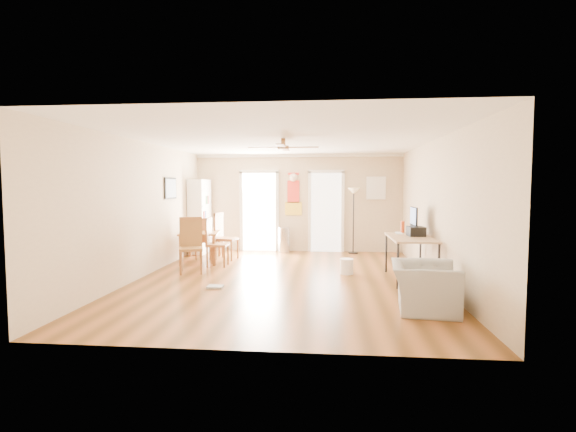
# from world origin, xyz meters

# --- Properties ---
(floor) EXTENTS (7.00, 7.00, 0.00)m
(floor) POSITION_xyz_m (0.00, 0.00, 0.00)
(floor) COLOR brown
(floor) RESTS_ON ground
(ceiling) EXTENTS (5.50, 7.00, 0.00)m
(ceiling) POSITION_xyz_m (0.00, 0.00, 2.60)
(ceiling) COLOR silver
(ceiling) RESTS_ON floor
(wall_back) EXTENTS (5.50, 0.04, 2.60)m
(wall_back) POSITION_xyz_m (0.00, 3.50, 1.30)
(wall_back) COLOR beige
(wall_back) RESTS_ON floor
(wall_front) EXTENTS (5.50, 0.04, 2.60)m
(wall_front) POSITION_xyz_m (0.00, -3.50, 1.30)
(wall_front) COLOR beige
(wall_front) RESTS_ON floor
(wall_left) EXTENTS (0.04, 7.00, 2.60)m
(wall_left) POSITION_xyz_m (-2.75, 0.00, 1.30)
(wall_left) COLOR beige
(wall_left) RESTS_ON floor
(wall_right) EXTENTS (0.04, 7.00, 2.60)m
(wall_right) POSITION_xyz_m (2.75, 0.00, 1.30)
(wall_right) COLOR beige
(wall_right) RESTS_ON floor
(crown_molding) EXTENTS (5.50, 7.00, 0.08)m
(crown_molding) POSITION_xyz_m (0.00, 0.00, 2.56)
(crown_molding) COLOR white
(crown_molding) RESTS_ON wall_back
(kitchen_doorway) EXTENTS (0.90, 0.10, 2.10)m
(kitchen_doorway) POSITION_xyz_m (-1.05, 3.48, 1.05)
(kitchen_doorway) COLOR white
(kitchen_doorway) RESTS_ON wall_back
(bathroom_doorway) EXTENTS (0.80, 0.10, 2.10)m
(bathroom_doorway) POSITION_xyz_m (0.75, 3.48, 1.05)
(bathroom_doorway) COLOR white
(bathroom_doorway) RESTS_ON wall_back
(wall_decal) EXTENTS (0.46, 0.03, 1.10)m
(wall_decal) POSITION_xyz_m (-0.13, 3.48, 1.55)
(wall_decal) COLOR red
(wall_decal) RESTS_ON wall_back
(ac_grille) EXTENTS (0.50, 0.04, 0.60)m
(ac_grille) POSITION_xyz_m (2.05, 3.47, 1.70)
(ac_grille) COLOR white
(ac_grille) RESTS_ON wall_back
(framed_poster) EXTENTS (0.04, 0.66, 0.48)m
(framed_poster) POSITION_xyz_m (-2.73, 1.40, 1.70)
(framed_poster) COLOR black
(framed_poster) RESTS_ON wall_left
(ceiling_fan) EXTENTS (1.24, 1.24, 0.20)m
(ceiling_fan) POSITION_xyz_m (0.00, -0.30, 2.43)
(ceiling_fan) COLOR #593819
(ceiling_fan) RESTS_ON ceiling
(bookshelf) EXTENTS (0.54, 0.92, 1.92)m
(bookshelf) POSITION_xyz_m (-2.54, 2.94, 0.96)
(bookshelf) COLOR white
(bookshelf) RESTS_ON floor
(dining_table) EXTENTS (1.06, 1.53, 0.70)m
(dining_table) POSITION_xyz_m (-2.15, 1.78, 0.35)
(dining_table) COLOR #A57335
(dining_table) RESTS_ON floor
(dining_chair_right_a) EXTENTS (0.53, 0.53, 1.11)m
(dining_chair_right_a) POSITION_xyz_m (-1.60, 2.03, 0.55)
(dining_chair_right_a) COLOR #975E30
(dining_chair_right_a) RESTS_ON floor
(dining_chair_right_b) EXTENTS (0.44, 0.44, 1.05)m
(dining_chair_right_b) POSITION_xyz_m (-1.60, 1.18, 0.53)
(dining_chair_right_b) COLOR olive
(dining_chair_right_b) RESTS_ON floor
(dining_chair_near) EXTENTS (0.57, 0.57, 1.11)m
(dining_chair_near) POSITION_xyz_m (-1.94, 0.41, 0.55)
(dining_chair_near) COLOR olive
(dining_chair_near) RESTS_ON floor
(dining_chair_far) EXTENTS (0.41, 0.41, 0.98)m
(dining_chair_far) POSITION_xyz_m (-2.15, 2.08, 0.49)
(dining_chair_far) COLOR #AA6936
(dining_chair_far) RESTS_ON floor
(trash_can) EXTENTS (0.32, 0.32, 0.66)m
(trash_can) POSITION_xyz_m (-0.35, 3.24, 0.33)
(trash_can) COLOR silver
(trash_can) RESTS_ON floor
(torchiere_lamp) EXTENTS (0.35, 0.35, 1.71)m
(torchiere_lamp) POSITION_xyz_m (1.46, 3.22, 0.85)
(torchiere_lamp) COLOR black
(torchiere_lamp) RESTS_ON floor
(computer_desk) EXTENTS (0.76, 1.51, 0.81)m
(computer_desk) POSITION_xyz_m (2.32, 0.15, 0.40)
(computer_desk) COLOR tan
(computer_desk) RESTS_ON floor
(imac) EXTENTS (0.23, 0.57, 0.53)m
(imac) POSITION_xyz_m (2.47, 0.62, 1.08)
(imac) COLOR black
(imac) RESTS_ON computer_desk
(keyboard) EXTENTS (0.14, 0.37, 0.01)m
(keyboard) POSITION_xyz_m (2.20, 0.72, 0.82)
(keyboard) COLOR silver
(keyboard) RESTS_ON computer_desk
(printer) EXTENTS (0.31, 0.36, 0.18)m
(printer) POSITION_xyz_m (2.45, 0.29, 0.90)
(printer) COLOR black
(printer) RESTS_ON computer_desk
(orange_bottle) EXTENTS (0.09, 0.09, 0.23)m
(orange_bottle) POSITION_xyz_m (2.30, 0.86, 0.93)
(orange_bottle) COLOR #CB3E12
(orange_bottle) RESTS_ON computer_desk
(wastebasket_a) EXTENTS (0.28, 0.28, 0.31)m
(wastebasket_a) POSITION_xyz_m (1.17, 0.59, 0.15)
(wastebasket_a) COLOR white
(wastebasket_a) RESTS_ON floor
(floor_cloth) EXTENTS (0.27, 0.21, 0.04)m
(floor_cloth) POSITION_xyz_m (-1.12, -0.80, 0.02)
(floor_cloth) COLOR #A6A7A1
(floor_cloth) RESTS_ON floor
(armchair) EXTENTS (1.01, 1.12, 0.66)m
(armchair) POSITION_xyz_m (2.15, -1.80, 0.33)
(armchair) COLOR #989994
(armchair) RESTS_ON floor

